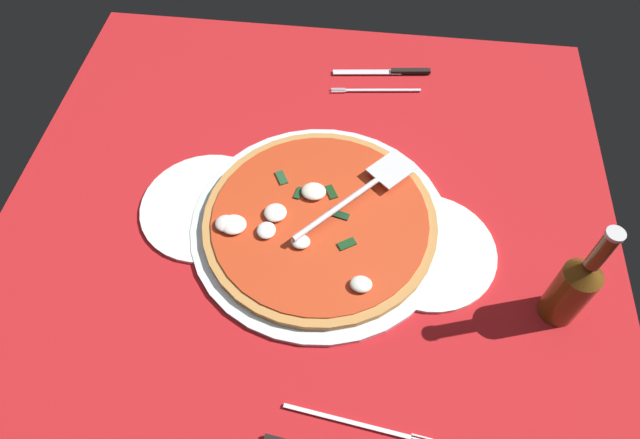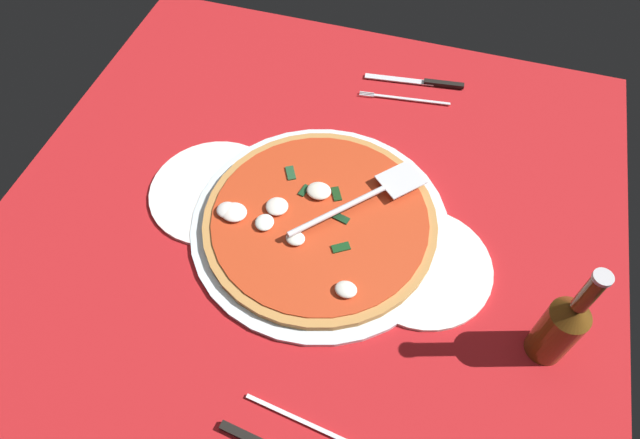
% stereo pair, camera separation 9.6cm
% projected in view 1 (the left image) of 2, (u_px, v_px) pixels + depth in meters
% --- Properties ---
extents(ground_plane, '(1.08, 1.08, 0.01)m').
position_uv_depth(ground_plane, '(306.00, 222.00, 0.99)').
color(ground_plane, '#AE1A1D').
extents(checker_pattern, '(1.08, 1.08, 0.00)m').
position_uv_depth(checker_pattern, '(306.00, 221.00, 0.98)').
color(checker_pattern, silver).
rests_on(checker_pattern, ground_plane).
extents(pizza_pan, '(0.45, 0.45, 0.01)m').
position_uv_depth(pizza_pan, '(320.00, 225.00, 0.97)').
color(pizza_pan, silver).
rests_on(pizza_pan, ground_plane).
extents(dinner_plate_left, '(0.23, 0.23, 0.01)m').
position_uv_depth(dinner_plate_left, '(427.00, 251.00, 0.94)').
color(dinner_plate_left, white).
rests_on(dinner_plate_left, ground_plane).
extents(dinner_plate_right, '(0.24, 0.24, 0.01)m').
position_uv_depth(dinner_plate_right, '(208.00, 207.00, 0.99)').
color(dinner_plate_right, white).
rests_on(dinner_plate_right, ground_plane).
extents(pizza, '(0.40, 0.40, 0.03)m').
position_uv_depth(pizza, '(318.00, 220.00, 0.96)').
color(pizza, '#BE8443').
rests_on(pizza, pizza_pan).
extents(pizza_server, '(0.20, 0.22, 0.01)m').
position_uv_depth(pizza_server, '(360.00, 191.00, 0.96)').
color(pizza_server, silver).
rests_on(pizza_server, pizza).
extents(place_setting_near, '(0.21, 0.15, 0.01)m').
position_uv_depth(place_setting_near, '(383.00, 82.00, 1.18)').
color(place_setting_near, silver).
rests_on(place_setting_near, ground_plane).
extents(beer_bottle, '(0.06, 0.06, 0.22)m').
position_uv_depth(beer_bottle, '(574.00, 287.00, 0.81)').
color(beer_bottle, '#5E3912').
rests_on(beer_bottle, ground_plane).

